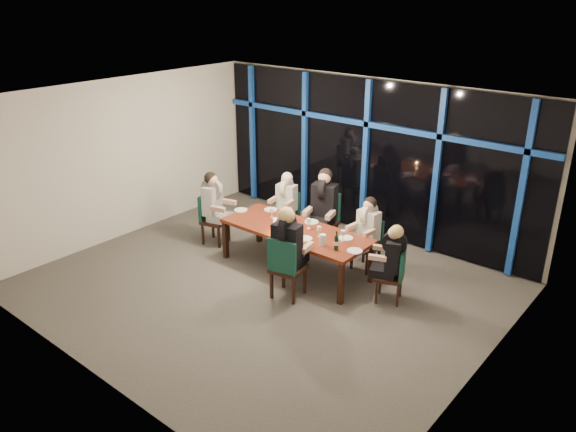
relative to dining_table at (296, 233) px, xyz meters
The scene contains 29 objects.
room 1.56m from the dining_table, 90.00° to the right, with size 7.04×7.00×3.02m.
window_wall 2.30m from the dining_table, 89.70° to the left, with size 6.86×0.43×2.94m.
dining_table is the anchor object (origin of this frame).
chair_far_left 1.44m from the dining_table, 134.96° to the left, with size 0.48×0.48×0.88m.
chair_far_mid 1.05m from the dining_table, 97.81° to the left, with size 0.60×0.60×1.05m.
chair_far_right 1.27m from the dining_table, 43.17° to the left, with size 0.45×0.45×0.88m.
chair_end_left 1.93m from the dining_table, behind, with size 0.54×0.54×0.95m.
chair_end_right 1.84m from the dining_table, ahead, with size 0.52×0.52×0.86m.
chair_near_mid 0.99m from the dining_table, 60.07° to the right, with size 0.56×0.56×1.03m.
diner_far_left 1.37m from the dining_table, 136.73° to the left, with size 0.48×0.58×0.86m.
diner_far_mid 1.00m from the dining_table, 97.13° to the left, with size 0.60×0.71×1.02m.
diner_far_right 1.21m from the dining_table, 40.79° to the left, with size 0.46×0.57×0.86m.
diner_end_left 1.85m from the dining_table, behind, with size 0.64×0.54×0.92m.
diner_end_right 1.76m from the dining_table, ahead, with size 0.59×0.53×0.84m.
diner_near_mid 0.95m from the dining_table, 58.30° to the right, with size 0.57×0.69×1.00m.
plate_far_left 0.97m from the dining_table, 156.84° to the left, with size 0.24×0.24×0.01m, color white.
plate_far_mid 0.41m from the dining_table, 85.82° to the left, with size 0.24×0.24×0.01m, color white.
plate_far_right 0.89m from the dining_table, 14.57° to the left, with size 0.24×0.24×0.01m, color white.
plate_end_left 1.28m from the dining_table, behind, with size 0.24×0.24×0.01m, color white.
plate_end_right 1.23m from the dining_table, ahead, with size 0.24×0.24×0.01m, color white.
plate_near_mid 0.43m from the dining_table, 30.63° to the right, with size 0.24×0.24×0.01m, color white.
wine_bottle 1.02m from the dining_table, 12.45° to the right, with size 0.07×0.07×0.31m.
water_pitcher 0.77m from the dining_table, 16.89° to the right, with size 0.11×0.10×0.18m.
tea_light 0.35m from the dining_table, 115.62° to the right, with size 0.05×0.05×0.03m, color #F49E49.
wine_glass_a 0.41m from the dining_table, 146.18° to the right, with size 0.07×0.07×0.19m.
wine_glass_b 0.29m from the dining_table, 46.10° to the left, with size 0.07×0.07×0.18m.
wine_glass_c 0.52m from the dining_table, ahead, with size 0.07×0.07×0.18m.
wine_glass_d 0.69m from the dining_table, 168.33° to the left, with size 0.07×0.07×0.17m.
wine_glass_e 0.91m from the dining_table, ahead, with size 0.07×0.07×0.19m.
Camera 1 is at (5.37, -5.89, 4.52)m, focal length 35.00 mm.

